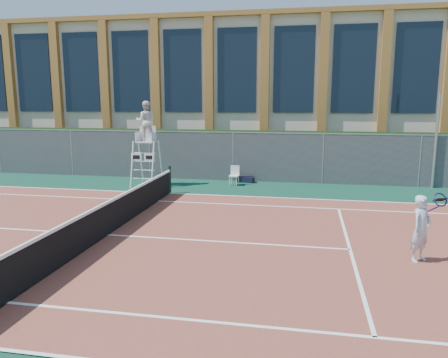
% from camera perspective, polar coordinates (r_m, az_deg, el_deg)
% --- Properties ---
extents(ground, '(120.00, 120.00, 0.00)m').
position_cam_1_polar(ground, '(12.43, -14.96, -7.19)').
color(ground, '#233814').
extents(apron, '(36.00, 20.00, 0.01)m').
position_cam_1_polar(apron, '(13.29, -13.10, -5.94)').
color(apron, '#0B3125').
rests_on(apron, ground).
extents(tennis_court, '(23.77, 10.97, 0.02)m').
position_cam_1_polar(tennis_court, '(12.42, -14.96, -7.11)').
color(tennis_court, brown).
rests_on(tennis_court, apron).
extents(tennis_net, '(0.10, 11.30, 1.10)m').
position_cam_1_polar(tennis_net, '(12.28, -15.07, -4.80)').
color(tennis_net, black).
rests_on(tennis_net, ground).
extents(fence, '(40.00, 0.06, 2.20)m').
position_cam_1_polar(fence, '(20.31, -4.38, 3.02)').
color(fence, '#595E60').
rests_on(fence, ground).
extents(hedge, '(40.00, 1.40, 2.20)m').
position_cam_1_polar(hedge, '(21.46, -3.55, 3.43)').
color(hedge, black).
rests_on(hedge, ground).
extents(building, '(45.00, 10.60, 8.22)m').
position_cam_1_polar(building, '(29.08, 0.29, 11.25)').
color(building, beige).
rests_on(building, ground).
extents(steel_pole, '(0.12, 0.12, 3.95)m').
position_cam_1_polar(steel_pole, '(20.13, 25.94, 4.46)').
color(steel_pole, '#9EA0A5').
rests_on(steel_pole, ground).
extents(umpire_chair, '(1.02, 1.57, 3.66)m').
position_cam_1_polar(umpire_chair, '(18.96, -10.19, 7.15)').
color(umpire_chair, white).
rests_on(umpire_chair, ground).
extents(plastic_chair, '(0.43, 0.43, 0.84)m').
position_cam_1_polar(plastic_chair, '(18.94, 1.38, 0.70)').
color(plastic_chair, silver).
rests_on(plastic_chair, apron).
extents(sports_bag_near, '(0.72, 0.39, 0.29)m').
position_cam_1_polar(sports_bag_near, '(19.66, 2.71, 0.01)').
color(sports_bag_near, black).
rests_on(sports_bag_near, apron).
extents(sports_bag_far, '(0.68, 0.40, 0.25)m').
position_cam_1_polar(sports_bag_far, '(19.59, 2.99, -0.08)').
color(sports_bag_far, black).
rests_on(sports_bag_far, apron).
extents(tennis_player, '(0.92, 0.74, 1.56)m').
position_cam_1_polar(tennis_player, '(10.87, 24.36, -5.88)').
color(tennis_player, silver).
rests_on(tennis_player, tennis_court).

